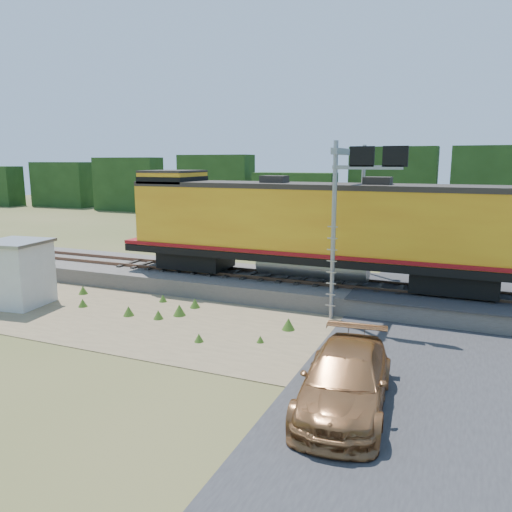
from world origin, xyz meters
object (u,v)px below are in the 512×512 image
at_px(locomotive, 307,226).
at_px(shed, 18,273).
at_px(car, 345,380).
at_px(signal_gantry, 356,185).

height_order(locomotive, shed, locomotive).
xyz_separation_m(shed, car, (15.51, -3.65, -0.71)).
relative_size(locomotive, shed, 6.54).
distance_m(locomotive, signal_gantry, 3.11).
relative_size(signal_gantry, car, 1.35).
bearing_deg(locomotive, shed, -150.67).
relative_size(locomotive, car, 3.61).
bearing_deg(signal_gantry, locomotive, 164.04).
bearing_deg(shed, locomotive, 22.11).
bearing_deg(shed, car, -20.44).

